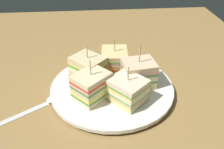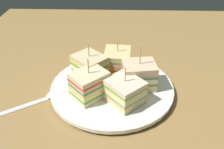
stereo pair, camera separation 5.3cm
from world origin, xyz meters
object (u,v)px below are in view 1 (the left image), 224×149
(sandwich_wedge_2, at_px, (114,62))
(sandwich_wedge_4, at_px, (92,86))
(sandwich_wedge_0, at_px, (127,90))
(sandwich_wedge_1, at_px, (139,75))
(plate, at_px, (112,88))
(sandwich_wedge_3, at_px, (88,69))
(chip_pile, at_px, (111,84))
(spoon, at_px, (44,103))

(sandwich_wedge_2, height_order, sandwich_wedge_4, same)
(sandwich_wedge_0, xyz_separation_m, sandwich_wedge_1, (0.05, -0.03, 0.00))
(plate, xyz_separation_m, sandwich_wedge_3, (0.03, 0.05, 0.04))
(plate, distance_m, sandwich_wedge_2, 0.07)
(plate, height_order, chip_pile, chip_pile)
(sandwich_wedge_1, bearing_deg, sandwich_wedge_2, -60.36)
(sandwich_wedge_0, bearing_deg, chip_pile, -11.43)
(sandwich_wedge_2, distance_m, sandwich_wedge_4, 0.11)
(sandwich_wedge_2, bearing_deg, chip_pile, -7.74)
(plate, relative_size, sandwich_wedge_1, 2.71)
(sandwich_wedge_3, relative_size, spoon, 0.65)
(sandwich_wedge_4, relative_size, spoon, 0.64)
(sandwich_wedge_0, distance_m, sandwich_wedge_2, 0.11)
(plate, height_order, sandwich_wedge_1, sandwich_wedge_1)
(sandwich_wedge_4, bearing_deg, spoon, 136.09)
(sandwich_wedge_2, bearing_deg, sandwich_wedge_3, -60.44)
(sandwich_wedge_4, xyz_separation_m, spoon, (0.00, 0.10, -0.04))
(sandwich_wedge_0, distance_m, sandwich_wedge_3, 0.11)
(sandwich_wedge_1, distance_m, spoon, 0.21)
(sandwich_wedge_0, relative_size, sandwich_wedge_2, 1.05)
(sandwich_wedge_1, relative_size, chip_pile, 1.43)
(sandwich_wedge_0, bearing_deg, sandwich_wedge_2, -33.85)
(sandwich_wedge_3, height_order, spoon, sandwich_wedge_3)
(sandwich_wedge_3, bearing_deg, chip_pile, 12.11)
(sandwich_wedge_1, bearing_deg, spoon, 0.90)
(sandwich_wedge_0, bearing_deg, sandwich_wedge_4, 36.09)
(plate, relative_size, chip_pile, 3.88)
(sandwich_wedge_3, bearing_deg, sandwich_wedge_1, 28.00)
(sandwich_wedge_1, relative_size, sandwich_wedge_4, 1.13)
(sandwich_wedge_0, bearing_deg, spoon, 42.63)
(sandwich_wedge_1, xyz_separation_m, sandwich_wedge_2, (0.06, 0.05, -0.00))
(sandwich_wedge_1, bearing_deg, sandwich_wedge_3, -23.85)
(spoon, bearing_deg, sandwich_wedge_1, -24.40)
(sandwich_wedge_2, bearing_deg, sandwich_wedge_4, -27.01)
(sandwich_wedge_2, height_order, spoon, sandwich_wedge_2)
(chip_pile, bearing_deg, sandwich_wedge_1, -90.46)
(sandwich_wedge_2, distance_m, chip_pile, 0.07)
(sandwich_wedge_2, relative_size, spoon, 0.64)
(sandwich_wedge_0, height_order, spoon, sandwich_wedge_0)
(sandwich_wedge_4, bearing_deg, sandwich_wedge_0, -55.15)
(sandwich_wedge_3, bearing_deg, sandwich_wedge_0, -1.16)
(sandwich_wedge_1, distance_m, chip_pile, 0.06)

